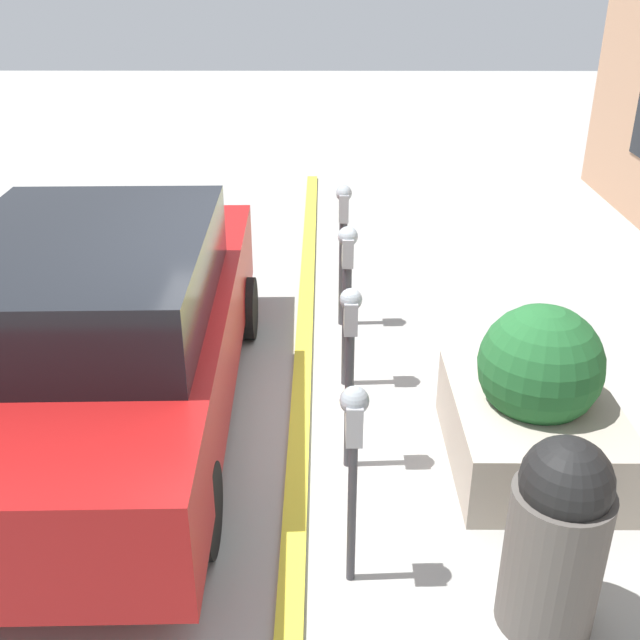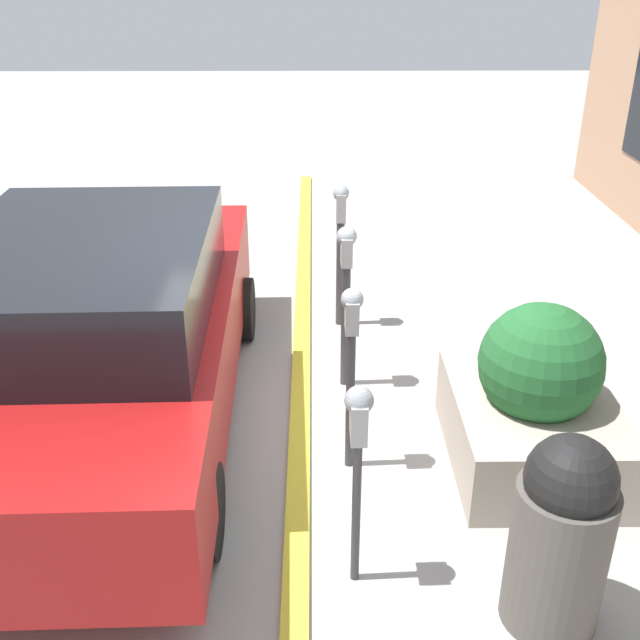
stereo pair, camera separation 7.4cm
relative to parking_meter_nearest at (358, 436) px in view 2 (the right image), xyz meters
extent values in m
plane|color=#999993|center=(1.68, 0.27, -1.02)|extent=(40.00, 40.00, 0.00)
cube|color=gold|center=(1.68, 0.35, -1.00)|extent=(14.43, 0.16, 0.04)
cylinder|color=#38383D|center=(0.00, 0.00, -0.52)|extent=(0.05, 0.05, 1.01)
cube|color=#99999E|center=(0.00, 0.00, 0.11)|extent=(0.19, 0.09, 0.24)
sphere|color=gray|center=(0.00, 0.00, 0.23)|extent=(0.16, 0.16, 0.16)
cylinder|color=#38383D|center=(1.11, -0.02, -0.47)|extent=(0.06, 0.06, 1.10)
cube|color=#99999E|center=(1.11, -0.02, 0.19)|extent=(0.18, 0.09, 0.23)
sphere|color=gray|center=(1.11, -0.02, 0.31)|extent=(0.15, 0.15, 0.15)
cylinder|color=#38383D|center=(2.27, -0.03, -0.47)|extent=(0.07, 0.07, 1.11)
cube|color=#99999E|center=(2.27, -0.03, 0.21)|extent=(0.19, 0.09, 0.24)
sphere|color=gray|center=(2.27, -0.03, 0.33)|extent=(0.16, 0.16, 0.16)
cylinder|color=#38383D|center=(3.44, -0.02, -0.48)|extent=(0.08, 0.08, 1.09)
cube|color=#99999E|center=(3.44, -0.02, 0.20)|extent=(0.18, 0.09, 0.27)
sphere|color=gray|center=(3.44, -0.02, 0.34)|extent=(0.15, 0.15, 0.15)
cube|color=#A39989|center=(1.15, -1.34, -0.76)|extent=(1.47, 1.14, 0.53)
sphere|color=#1E5628|center=(1.15, -1.34, -0.21)|extent=(0.86, 0.86, 0.86)
cube|color=maroon|center=(1.70, 1.85, -0.35)|extent=(4.74, 2.10, 0.75)
cube|color=black|center=(1.51, 1.85, 0.32)|extent=(2.48, 1.81, 0.58)
cylinder|color=black|center=(3.16, 0.94, -0.72)|extent=(0.60, 0.24, 0.60)
cylinder|color=black|center=(3.16, 2.76, -0.72)|extent=(0.60, 0.24, 0.60)
cylinder|color=black|center=(0.25, 0.94, -0.72)|extent=(0.60, 0.24, 0.60)
cylinder|color=#514C47|center=(-0.30, -1.07, -0.58)|extent=(0.53, 0.53, 0.89)
sphere|color=black|center=(-0.30, -1.07, -0.06)|extent=(0.48, 0.48, 0.48)
camera|label=1|loc=(-3.35, 0.17, 2.35)|focal=42.00mm
camera|label=2|loc=(-3.35, 0.24, 2.35)|focal=42.00mm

